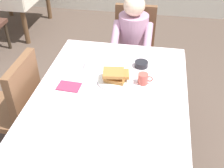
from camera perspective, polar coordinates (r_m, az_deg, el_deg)
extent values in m
plane|color=brown|center=(2.54, -0.33, -15.11)|extent=(14.00, 14.00, 0.00)
cube|color=silver|center=(2.02, -0.40, -2.36)|extent=(1.10, 1.50, 0.04)
cube|color=silver|center=(2.70, 2.51, 5.77)|extent=(1.10, 0.01, 0.18)
cube|color=silver|center=(2.24, -14.54, -2.92)|extent=(0.01, 1.50, 0.18)
cube|color=silver|center=(2.09, 14.86, -6.30)|extent=(0.01, 1.50, 0.18)
cylinder|color=brown|center=(2.86, -7.23, 1.22)|extent=(0.07, 0.07, 0.70)
cylinder|color=brown|center=(2.77, 11.80, -0.76)|extent=(0.07, 0.07, 0.70)
cube|color=brown|center=(3.06, 4.14, 5.67)|extent=(0.44, 0.44, 0.05)
cube|color=brown|center=(3.11, 4.79, 11.72)|extent=(0.44, 0.06, 0.48)
cylinder|color=#2D2319|center=(3.03, 6.94, -0.05)|extent=(0.04, 0.04, 0.40)
cylinder|color=#2D2319|center=(3.05, 0.21, 0.65)|extent=(0.04, 0.04, 0.40)
cylinder|color=#2D2319|center=(3.32, 7.43, 3.59)|extent=(0.04, 0.04, 0.40)
cylinder|color=#2D2319|center=(3.35, 1.27, 4.21)|extent=(0.04, 0.04, 0.40)
cylinder|color=#B2849E|center=(2.92, 4.31, 9.77)|extent=(0.30, 0.30, 0.46)
sphere|color=beige|center=(2.77, 4.59, 15.78)|extent=(0.21, 0.21, 0.21)
cylinder|color=#B2849E|center=(2.75, 7.39, 9.46)|extent=(0.08, 0.29, 0.23)
cylinder|color=#B2849E|center=(2.78, 0.72, 10.06)|extent=(0.08, 0.29, 0.23)
cylinder|color=#383D51|center=(3.00, 5.05, 0.30)|extent=(0.10, 0.10, 0.45)
cylinder|color=#383D51|center=(3.01, 2.02, 0.62)|extent=(0.10, 0.10, 0.45)
cube|color=brown|center=(2.49, -20.58, -5.31)|extent=(0.44, 0.44, 0.05)
cube|color=brown|center=(2.24, -17.53, -0.97)|extent=(0.06, 0.44, 0.48)
cylinder|color=#2D2319|center=(2.83, -21.20, -5.82)|extent=(0.04, 0.04, 0.40)
cylinder|color=#2D2319|center=(2.46, -17.60, -12.58)|extent=(0.04, 0.04, 0.40)
cylinder|color=#2D2319|center=(2.67, -14.45, -6.96)|extent=(0.04, 0.04, 0.40)
cylinder|color=white|center=(2.13, 0.68, 0.82)|extent=(0.28, 0.28, 0.02)
cube|color=#A36B33|center=(2.11, 0.71, 1.19)|extent=(0.17, 0.14, 0.03)
cube|color=#A36B33|center=(2.11, 1.01, 2.04)|extent=(0.20, 0.14, 0.02)
cube|color=#A36B33|center=(2.08, 0.23, 2.32)|extent=(0.18, 0.16, 0.02)
cylinder|color=#B24C42|center=(2.10, 6.36, 1.08)|extent=(0.08, 0.08, 0.08)
torus|color=#B24C42|center=(2.09, 7.73, 1.03)|extent=(0.05, 0.01, 0.05)
cylinder|color=black|center=(2.30, 6.03, 4.08)|extent=(0.11, 0.11, 0.04)
cone|color=silver|center=(2.28, -5.24, 4.17)|extent=(0.08, 0.08, 0.07)
cube|color=silver|center=(2.15, -4.41, 0.91)|extent=(0.02, 0.18, 0.00)
cube|color=silver|center=(2.10, 5.71, -0.14)|extent=(0.02, 0.20, 0.00)
cube|color=silver|center=(1.86, -2.43, -5.55)|extent=(0.15, 0.04, 0.00)
cube|color=#8C2D4C|center=(2.09, -8.83, -0.49)|extent=(0.18, 0.13, 0.01)
cylinder|color=brown|center=(4.26, -17.59, 12.21)|extent=(0.07, 0.07, 0.70)
cylinder|color=#2D2319|center=(4.25, -20.65, 9.24)|extent=(0.04, 0.04, 0.40)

